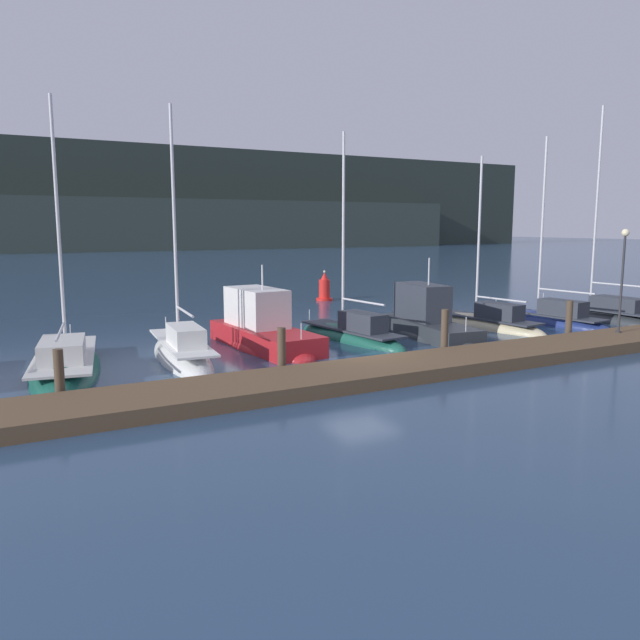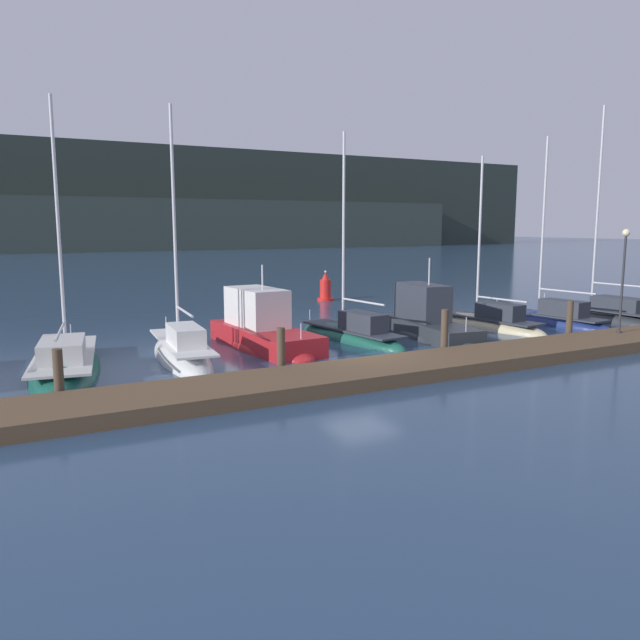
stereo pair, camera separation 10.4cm
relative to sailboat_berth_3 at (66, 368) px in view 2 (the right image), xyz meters
The scene contains 17 objects.
ground_plane 10.53m from the sailboat_berth_3, 21.30° to the right, with size 400.00×400.00×0.00m, color navy.
dock 11.47m from the sailboat_berth_3, 31.23° to the right, with size 42.23×2.80×0.45m, color brown.
mooring_pile_1 4.39m from the sailboat_berth_3, 97.74° to the right, with size 0.28×0.28×1.62m, color #4C3D2D.
mooring_pile_2 7.70m from the sailboat_berth_3, 34.10° to the right, with size 0.28×0.28×1.69m, color #4C3D2D.
mooring_pile_3 13.97m from the sailboat_berth_3, 17.94° to the right, with size 0.28×0.28×1.87m, color #4C3D2D.
mooring_pile_4 20.66m from the sailboat_berth_3, 12.01° to the right, with size 0.28×0.28×1.81m, color #4C3D2D.
sailboat_berth_3 is the anchor object (origin of this frame).
sailboat_berth_4 4.13m from the sailboat_berth_3, ahead, with size 2.39×7.64×10.17m.
motorboat_berth_5 7.93m from the sailboat_berth_3, ahead, with size 2.88×7.41×4.15m.
sailboat_berth_6 12.03m from the sailboat_berth_3, ahead, with size 2.47×7.39×9.71m.
motorboat_berth_7 15.45m from the sailboat_berth_3, ahead, with size 2.82×7.07×4.30m.
sailboat_berth_8 19.67m from the sailboat_berth_3, ahead, with size 2.56×7.36×9.07m.
sailboat_berth_9 23.45m from the sailboat_berth_3, ahead, with size 2.42×7.51×10.16m.
sailboat_berth_10 27.04m from the sailboat_berth_3, ahead, with size 2.55×8.45×11.94m.
channel_buoy 22.90m from the sailboat_berth_3, 38.16° to the left, with size 1.13×1.13×2.04m.
dock_lamppost 22.83m from the sailboat_berth_3, 14.08° to the right, with size 0.32×0.32×4.47m.
hillside_backdrop 115.92m from the sailboat_berth_3, 83.89° to the left, with size 240.00×23.00×21.60m.
Camera 2 is at (-11.89, -19.19, 5.07)m, focal length 35.00 mm.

